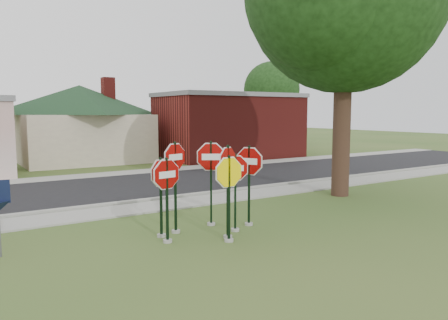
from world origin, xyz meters
TOP-DOWN VIEW (x-y plane):
  - ground at (0.00, 0.00)m, footprint 120.00×120.00m
  - sidewalk_near at (0.00, 5.50)m, footprint 60.00×1.60m
  - road at (0.00, 10.00)m, footprint 60.00×7.00m
  - sidewalk_far at (0.00, 14.30)m, footprint 60.00×1.60m
  - curb at (0.00, 6.50)m, footprint 60.00×0.20m
  - stop_sign_center at (0.33, 0.89)m, footprint 0.90×0.38m
  - stop_sign_yellow at (0.19, 0.62)m, footprint 1.12×0.24m
  - stop_sign_left at (-1.20, 1.42)m, footprint 1.08×0.24m
  - stop_sign_right at (0.89, 1.36)m, footprint 0.90×0.50m
  - stop_sign_back_right at (0.65, 2.29)m, footprint 1.01×0.62m
  - stop_sign_back_left at (-0.61, 2.12)m, footprint 1.03×0.34m
  - stop_sign_far_right at (1.60, 1.68)m, footprint 0.58×1.03m
  - stop_sign_far_left at (-1.12, 1.96)m, footprint 0.93×0.46m
  - building_house at (2.00, 22.00)m, footprint 11.60×11.60m
  - building_brick at (12.00, 18.50)m, footprint 10.20×6.20m
  - bg_tree_right at (22.00, 26.00)m, footprint 5.60×5.60m

SIDE VIEW (x-z plane):
  - ground at x=0.00m, z-range 0.00..0.00m
  - road at x=0.00m, z-range 0.00..0.04m
  - sidewalk_near at x=0.00m, z-range 0.00..0.06m
  - sidewalk_far at x=0.00m, z-range 0.00..0.06m
  - curb at x=0.00m, z-range 0.00..0.14m
  - stop_sign_far_left at x=-1.12m, z-range 0.24..2.52m
  - stop_sign_right at x=0.89m, z-range 0.25..2.57m
  - stop_sign_left at x=-1.20m, z-range 0.26..2.60m
  - stop_sign_yellow at x=0.19m, z-range 0.27..2.66m
  - stop_sign_far_right at x=1.60m, z-range 0.31..2.83m
  - stop_sign_center at x=0.33m, z-range 0.29..2.90m
  - stop_sign_back_right at x=0.65m, z-range 0.35..3.00m
  - stop_sign_back_left at x=-0.61m, z-range 0.34..3.02m
  - building_brick at x=12.00m, z-range 0.03..4.78m
  - building_house at x=2.00m, z-range 0.55..6.75m
  - bg_tree_right at x=22.00m, z-range 1.38..9.78m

